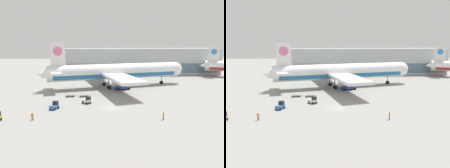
% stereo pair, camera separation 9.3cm
% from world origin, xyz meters
% --- Properties ---
extents(ground_plane, '(400.00, 400.00, 0.00)m').
position_xyz_m(ground_plane, '(0.00, 0.00, 0.00)').
color(ground_plane, gray).
extents(terminal_building, '(90.00, 18.20, 14.00)m').
position_xyz_m(terminal_building, '(17.10, 67.44, 6.99)').
color(terminal_building, '#B2B7BC').
rests_on(terminal_building, ground_plane).
extents(airplane_main, '(56.87, 48.44, 17.00)m').
position_xyz_m(airplane_main, '(2.91, 28.43, 5.84)').
color(airplane_main, white).
rests_on(airplane_main, ground_plane).
extents(scissor_lift_loader, '(5.80, 4.49, 4.89)m').
position_xyz_m(scissor_lift_loader, '(5.41, 23.38, 1.90)').
color(scissor_lift_loader, '#284C99').
rests_on(scissor_lift_loader, ground_plane).
extents(baggage_tug_foreground, '(2.78, 2.68, 2.00)m').
position_xyz_m(baggage_tug_foreground, '(-6.31, 4.80, 0.88)').
color(baggage_tug_foreground, silver).
rests_on(baggage_tug_foreground, ground_plane).
extents(baggage_tug_mid, '(2.38, 2.79, 2.00)m').
position_xyz_m(baggage_tug_mid, '(-14.27, -0.16, 0.88)').
color(baggage_tug_mid, '#2D66B7').
rests_on(baggage_tug_mid, ground_plane).
extents(baggage_dolly_lead, '(3.76, 1.78, 0.48)m').
position_xyz_m(baggage_dolly_lead, '(-12.09, 12.92, 0.39)').
color(baggage_dolly_lead, '#56565B').
rests_on(baggage_dolly_lead, ground_plane).
extents(baggage_dolly_second, '(3.76, 1.78, 0.48)m').
position_xyz_m(baggage_dolly_second, '(-7.73, 12.74, 0.39)').
color(baggage_dolly_second, '#56565B').
rests_on(baggage_dolly_second, ground_plane).
extents(ground_crew_near, '(0.55, 0.32, 1.74)m').
position_xyz_m(ground_crew_near, '(-17.39, -8.27, 1.02)').
color(ground_crew_near, black).
rests_on(ground_crew_near, ground_plane).
extents(ground_crew_far, '(0.25, 0.57, 1.85)m').
position_xyz_m(ground_crew_far, '(11.35, -9.27, 1.10)').
color(ground_crew_far, black).
rests_on(ground_crew_far, ground_plane).
extents(traffic_cone_near, '(0.40, 0.40, 0.57)m').
position_xyz_m(traffic_cone_near, '(5.80, 7.34, 0.28)').
color(traffic_cone_near, black).
rests_on(traffic_cone_near, ground_plane).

